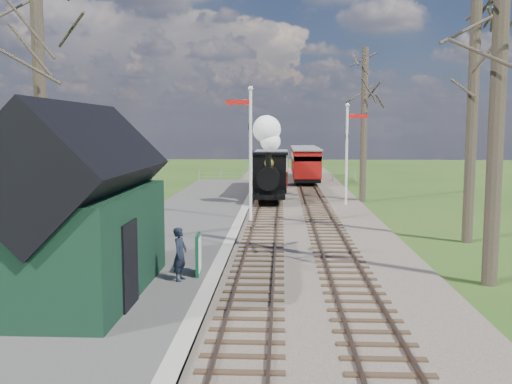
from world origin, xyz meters
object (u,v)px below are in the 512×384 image
station_shed (79,212)px  semaphore_near (249,144)px  coach (271,169)px  sign_board (198,254)px  locomotive (269,166)px  red_carriage_a (306,165)px  bench (113,291)px  semaphore_far (348,146)px  red_carriage_b (304,161)px  person (180,254)px

station_shed → semaphore_near: (3.53, 12.00, 1.35)m
coach → sign_board: (-1.63, -22.45, -0.83)m
locomotive → coach: bearing=89.9°
red_carriage_a → bench: 31.62m
semaphore_near → semaphore_far: bearing=49.4°
red_carriage_b → bench: (-5.79, -36.57, -0.97)m
bench → red_carriage_b: bearing=81.0°
station_shed → semaphore_far: bearing=64.3°
station_shed → sign_board: station_shed is taller
coach → red_carriage_a: (2.60, 5.60, -0.07)m
person → bench: bearing=167.4°
station_shed → red_carriage_b: size_ratio=1.19×
semaphore_near → person: 11.06m
semaphore_far → red_carriage_b: (-1.77, 17.53, -1.81)m
station_shed → locomotive: bearing=76.9°
red_carriage_b → person: red_carriage_b is taller
coach → red_carriage_a: 6.17m
semaphore_far → sign_board: 17.29m
red_carriage_b → coach: bearing=-103.2°
semaphore_near → coach: semaphore_near is taller
red_carriage_a → person: 29.06m
station_shed → semaphore_far: (8.67, 18.00, 1.08)m
red_carriage_b → bench: 37.03m
semaphore_far → bench: semaphore_far is taller
semaphore_far → bench: 20.67m
semaphore_far → locomotive: semaphore_far is taller
station_shed → bench: 2.27m
semaphore_near → person: bearing=-96.8°
semaphore_far → person: bearing=-111.1°
station_shed → coach: station_shed is taller
semaphore_far → locomotive: 4.55m
red_carriage_b → sign_board: red_carriage_b is taller
semaphore_far → person: semaphore_far is taller
coach → bench: 25.69m
coach → person: 23.18m
semaphore_near → person: semaphore_near is taller
red_carriage_b → semaphore_far: bearing=-84.2°
semaphore_far → sign_board: (-6.01, -16.01, -2.57)m
sign_board → semaphore_far: bearing=69.4°
locomotive → bench: bearing=-99.3°
locomotive → person: locomotive is taller
locomotive → person: bearing=-96.8°
locomotive → semaphore_far: bearing=-4.8°
red_carriage_a → bench: size_ratio=3.72×
locomotive → person: (-2.03, -17.02, -1.28)m
semaphore_far → red_carriage_a: bearing=98.4°
semaphore_near → bench: size_ratio=4.38×
bench → semaphore_far: bearing=68.3°
semaphore_near → sign_board: 10.44m
semaphore_far → coach: semaphore_far is taller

